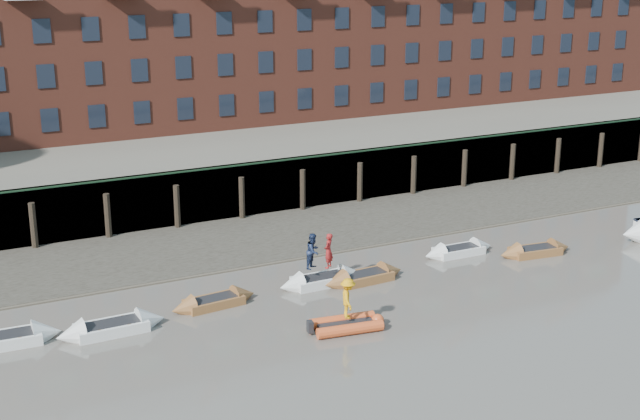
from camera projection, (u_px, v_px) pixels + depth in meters
ground at (490, 360)px, 35.45m from camera, size 220.00×220.00×0.00m
foreshore at (299, 232)px, 50.88m from camera, size 110.00×8.00×0.50m
mud_band at (326, 250)px, 47.97m from camera, size 110.00×1.60×0.10m
river_wall at (269, 187)px, 54.17m from camera, size 110.00×1.23×3.30m
bank_terrace at (196, 143)px, 65.84m from camera, size 110.00×28.00×3.20m
rowboat_0 at (3, 340)px, 36.67m from camera, size 4.76×1.57×1.36m
rowboat_1 at (112, 328)px, 37.85m from camera, size 4.70×1.46×1.35m
rowboat_2 at (214, 302)px, 40.59m from camera, size 4.24×1.60×1.20m
rowboat_3 at (322, 280)px, 43.12m from camera, size 4.47×1.34×1.29m
rowboat_4 at (364, 277)px, 43.51m from camera, size 4.45×1.53×1.27m
rowboat_5 at (459, 251)px, 47.25m from camera, size 4.17×1.26×1.21m
rowboat_6 at (535, 251)px, 47.20m from camera, size 4.30×1.68×1.22m
rib_tender at (349, 324)px, 38.18m from camera, size 3.27×1.88×0.55m
person_rower_a at (328, 251)px, 42.72m from camera, size 0.74×0.73×1.72m
person_rower_b at (313, 251)px, 42.64m from camera, size 1.08×1.05×1.76m
person_rib_crew at (348, 298)px, 37.92m from camera, size 1.01×1.30×1.78m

